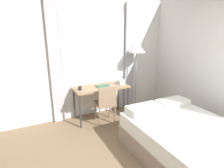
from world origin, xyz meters
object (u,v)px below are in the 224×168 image
bed (192,144)px  mug (80,88)px  desk (101,89)px  telephone (121,82)px  desk_chair (106,102)px  standing_lamp (137,51)px  book (103,86)px

bed → mug: (-1.15, 1.90, 0.52)m
desk → mug: (-0.49, -0.04, 0.11)m
telephone → desk_chair: bearing=-152.9°
desk_chair → bed: size_ratio=0.43×
bed → standing_lamp: bearing=81.8°
mug → telephone: bearing=1.3°
standing_lamp → mug: size_ratio=21.41×
desk_chair → desk: bearing=92.5°
bed → book: book is taller
desk → mug: size_ratio=15.11×
bed → desk_chair: bearing=112.1°
bed → book: 2.09m
bed → standing_lamp: 2.32m
mug → standing_lamp: bearing=2.5°
standing_lamp → telephone: bearing=-174.7°
desk_chair → standing_lamp: 1.42m
bed → telephone: bearing=94.7°
desk → mug: bearing=-175.9°
standing_lamp → telephone: standing_lamp is taller
desk_chair → mug: desk_chair is taller
desk_chair → book: (0.05, 0.28, 0.28)m
telephone → book: 0.47m
telephone → mug: (-0.99, -0.02, -0.01)m
standing_lamp → desk: bearing=-178.3°
standing_lamp → book: standing_lamp is taller
book → standing_lamp: bearing=1.8°
desk_chair → bed: bearing=-62.1°
desk_chair → mug: bearing=158.8°
telephone → book: size_ratio=0.53×
desk_chair → bed: desk_chair is taller
telephone → book: bearing=178.5°
desk → book: book is taller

